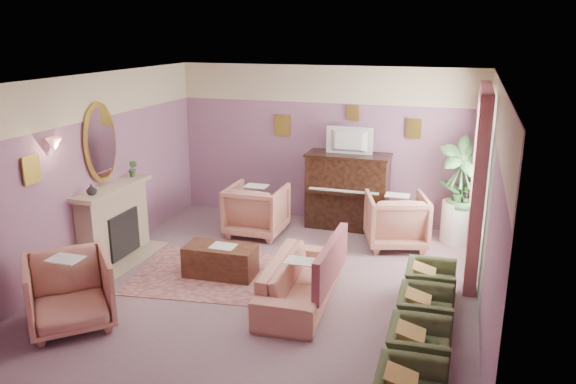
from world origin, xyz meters
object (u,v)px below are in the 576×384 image
(television, at_px, (349,139))
(coffee_table, at_px, (221,261))
(floral_armchair_left, at_px, (257,207))
(olive_chair_d, at_px, (431,277))
(olive_chair_b, at_px, (419,341))
(floral_armchair_right, at_px, (396,218))
(sofa, at_px, (300,273))
(floral_armchair_front, at_px, (69,289))
(side_table, at_px, (457,222))
(piano, at_px, (347,192))
(olive_chair_c, at_px, (426,305))

(television, relative_size, coffee_table, 0.80)
(floral_armchair_left, height_order, olive_chair_d, floral_armchair_left)
(floral_armchair_left, relative_size, olive_chair_b, 1.33)
(floral_armchair_right, relative_size, olive_chair_b, 1.33)
(coffee_table, bearing_deg, floral_armchair_right, 40.97)
(sofa, height_order, floral_armchair_right, floral_armchair_right)
(floral_armchair_right, bearing_deg, floral_armchair_front, -131.26)
(floral_armchair_front, relative_size, side_table, 1.38)
(olive_chair_b, distance_m, olive_chair_d, 1.64)
(piano, height_order, olive_chair_d, piano)
(television, xyz_separation_m, sofa, (0.03, -2.95, -1.21))
(television, height_order, olive_chair_d, television)
(piano, xyz_separation_m, side_table, (1.88, -0.18, -0.30))
(floral_armchair_left, bearing_deg, coffee_table, -86.23)
(coffee_table, height_order, floral_armchair_front, floral_armchair_front)
(television, bearing_deg, olive_chair_d, -55.71)
(floral_armchair_right, distance_m, olive_chair_c, 2.68)
(television, relative_size, sofa, 0.41)
(floral_armchair_right, height_order, olive_chair_c, floral_armchair_right)
(coffee_table, xyz_separation_m, olive_chair_b, (2.90, -1.48, 0.09))
(floral_armchair_right, xyz_separation_m, olive_chair_b, (0.68, -3.41, -0.17))
(floral_armchair_right, xyz_separation_m, floral_armchair_front, (-3.31, -3.78, 0.00))
(coffee_table, xyz_separation_m, floral_armchair_left, (-0.12, 1.75, 0.26))
(olive_chair_b, bearing_deg, coffee_table, 153.02)
(television, relative_size, olive_chair_d, 1.10)
(floral_armchair_right, bearing_deg, olive_chair_b, -78.72)
(coffee_table, xyz_separation_m, olive_chair_c, (2.90, -0.66, 0.09))
(olive_chair_c, bearing_deg, television, 116.91)
(floral_armchair_right, bearing_deg, olive_chair_d, -68.97)
(floral_armchair_left, relative_size, olive_chair_c, 1.33)
(floral_armchair_front, distance_m, side_table, 6.02)
(floral_armchair_right, xyz_separation_m, side_table, (0.94, 0.48, -0.13))
(sofa, distance_m, floral_armchair_front, 2.80)
(coffee_table, xyz_separation_m, floral_armchair_right, (2.22, 1.93, 0.26))
(coffee_table, relative_size, sofa, 0.51)
(sofa, height_order, side_table, sofa)
(coffee_table, bearing_deg, sofa, -17.11)
(floral_armchair_left, height_order, side_table, floral_armchair_left)
(coffee_table, bearing_deg, side_table, 37.35)
(piano, xyz_separation_m, floral_armchair_left, (-1.39, -0.85, -0.17))
(floral_armchair_left, xyz_separation_m, floral_armchair_front, (-0.97, -3.60, 0.00))
(sofa, bearing_deg, piano, 90.53)
(floral_armchair_left, xyz_separation_m, side_table, (3.28, 0.66, -0.13))
(sofa, relative_size, olive_chair_d, 2.69)
(olive_chair_c, bearing_deg, sofa, 170.87)
(olive_chair_c, xyz_separation_m, olive_chair_d, (0.00, 0.82, 0.00))
(television, bearing_deg, olive_chair_c, -63.09)
(piano, height_order, floral_armchair_front, piano)
(olive_chair_d, bearing_deg, olive_chair_c, -90.00)
(piano, height_order, sofa, piano)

